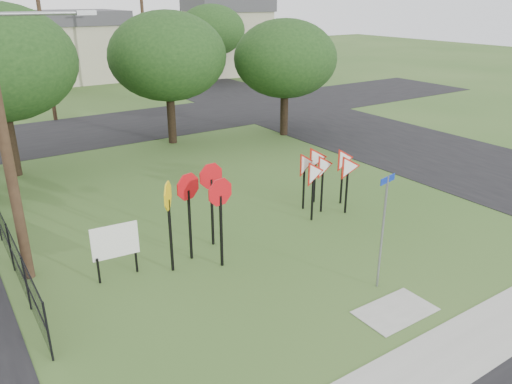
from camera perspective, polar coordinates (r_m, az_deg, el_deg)
ground at (r=14.74m, az=8.59°, el=-8.89°), size 140.00×140.00×0.00m
sidewalk at (r=12.54m, az=22.04°, el=-16.43°), size 30.00×1.60×0.02m
planting_strip at (r=12.11m, az=26.88°, el=-18.85°), size 30.00×0.80×0.02m
street_right at (r=29.27m, az=13.08°, el=6.31°), size 8.00×50.00×0.02m
street_far at (r=31.41m, az=-16.69°, el=6.98°), size 60.00×8.00×0.02m
curb_pad at (r=13.36m, az=15.64°, el=-12.97°), size 2.00×1.20×0.02m
street_name_sign at (r=13.42m, az=14.30°, el=-3.77°), size 0.65×0.16×3.19m
stop_sign_cluster at (r=14.40m, az=-6.70°, el=-0.63°), size 2.45×1.44×2.74m
yield_sign_cluster at (r=18.12m, az=7.87°, el=2.85°), size 2.90×1.63×2.26m
info_board at (r=14.29m, az=-15.79°, el=-5.65°), size 1.29×0.16×1.62m
far_pole_a at (r=34.03m, az=-23.01°, el=15.15°), size 1.40×0.24×9.00m
far_pole_b at (r=40.18m, az=-12.63°, el=16.64°), size 1.40×0.24×8.50m
fence_run at (r=16.87m, az=-26.91°, el=-4.06°), size 0.05×11.55×1.50m
house_mid at (r=51.04m, az=-19.91°, el=15.49°), size 8.40×8.40×6.20m
house_right at (r=52.71m, az=-3.30°, el=17.37°), size 8.30×8.30×7.20m
tree_near_mid at (r=26.68m, az=-10.08°, el=15.03°), size 6.00×6.00×6.80m
tree_near_right at (r=28.04m, az=3.36°, el=14.96°), size 5.60×5.60×6.33m
tree_far_right at (r=47.20m, az=-5.10°, el=17.93°), size 6.00×6.00×6.80m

